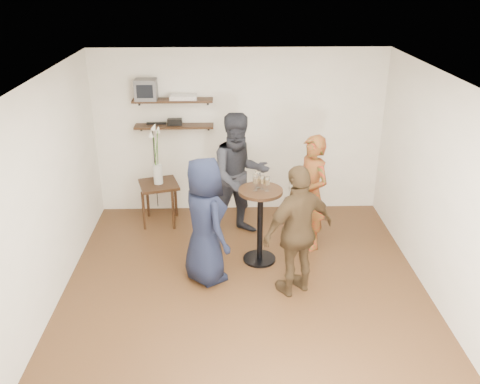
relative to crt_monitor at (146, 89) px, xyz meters
name	(u,v)px	position (x,y,z in m)	size (l,w,h in m)	color
room	(246,199)	(1.38, -2.38, -0.72)	(4.58, 5.08, 2.68)	#452C16
shelf_upper	(173,100)	(0.38, 0.00, -0.17)	(1.20, 0.25, 0.04)	black
shelf_lower	(174,126)	(0.38, 0.00, -0.57)	(1.20, 0.25, 0.04)	black
crt_monitor	(146,89)	(0.00, 0.00, 0.00)	(0.32, 0.30, 0.30)	#59595B
dvd_deck	(183,97)	(0.55, 0.00, -0.12)	(0.40, 0.24, 0.06)	silver
radio	(175,122)	(0.40, 0.00, -0.50)	(0.22, 0.10, 0.10)	black
power_strip	(156,123)	(0.11, 0.05, -0.54)	(0.30, 0.05, 0.03)	black
side_table	(159,190)	(0.14, -0.37, -1.46)	(0.69, 0.69, 0.67)	black
vase_lilies	(157,164)	(0.14, -0.38, -1.05)	(0.19, 0.20, 0.97)	silver
drinks_table	(260,216)	(1.61, -1.54, -1.34)	(0.58, 0.58, 1.05)	black
wine_glass_fl	(256,180)	(1.54, -1.57, -0.82)	(0.07, 0.07, 0.22)	silver
wine_glass_fr	(267,181)	(1.69, -1.59, -0.83)	(0.06, 0.06, 0.19)	silver
wine_glass_bl	(258,177)	(1.58, -1.48, -0.82)	(0.07, 0.07, 0.22)	silver
wine_glass_br	(262,180)	(1.63, -1.53, -0.84)	(0.06, 0.06, 0.19)	silver
person_plaid	(311,193)	(2.34, -1.16, -1.20)	(0.60, 0.39, 1.64)	red
person_dark	(239,176)	(1.36, -0.76, -1.09)	(0.90, 0.70, 1.85)	black
person_navy	(205,221)	(0.90, -1.96, -1.20)	(0.80, 0.52, 1.64)	black
person_brown	(298,231)	(2.01, -2.26, -1.19)	(0.97, 0.40, 1.65)	#402E1B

